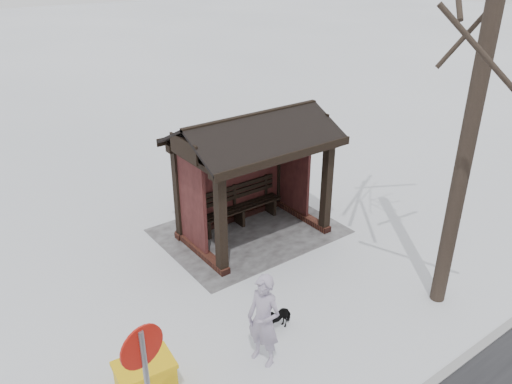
# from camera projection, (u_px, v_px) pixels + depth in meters

# --- Properties ---
(ground) EXTENTS (120.00, 120.00, 0.00)m
(ground) POSITION_uv_depth(u_px,v_px,m) (254.00, 234.00, 12.28)
(ground) COLOR white
(ground) RESTS_ON ground
(kerb) EXTENTS (120.00, 0.15, 0.06)m
(kerb) POSITION_uv_depth(u_px,v_px,m) (449.00, 371.00, 8.29)
(kerb) COLOR gray
(kerb) RESTS_ON ground
(trampled_patch) EXTENTS (4.20, 3.20, 0.02)m
(trampled_patch) POSITION_uv_depth(u_px,v_px,m) (249.00, 231.00, 12.42)
(trampled_patch) COLOR gray
(trampled_patch) RESTS_ON ground
(bus_shelter) EXTENTS (3.60, 2.40, 3.09)m
(bus_shelter) POSITION_uv_depth(u_px,v_px,m) (250.00, 150.00, 11.44)
(bus_shelter) COLOR #381914
(bus_shelter) RESTS_ON ground
(pedestrian) EXTENTS (0.56, 0.71, 1.70)m
(pedestrian) POSITION_uv_depth(u_px,v_px,m) (264.00, 321.00, 8.16)
(pedestrian) COLOR #A094AD
(pedestrian) RESTS_ON ground
(dog) EXTENTS (0.62, 0.29, 0.52)m
(dog) POSITION_uv_depth(u_px,v_px,m) (276.00, 316.00, 9.16)
(dog) COLOR black
(dog) RESTS_ON ground
(grit_bin) EXTENTS (0.93, 0.68, 0.68)m
(grit_bin) POSITION_uv_depth(u_px,v_px,m) (146.00, 379.00, 7.70)
(grit_bin) COLOR gold
(grit_bin) RESTS_ON ground
(road_sign) EXTENTS (0.60, 0.15, 2.35)m
(road_sign) POSITION_uv_depth(u_px,v_px,m) (145.00, 369.00, 6.10)
(road_sign) COLOR gray
(road_sign) RESTS_ON ground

